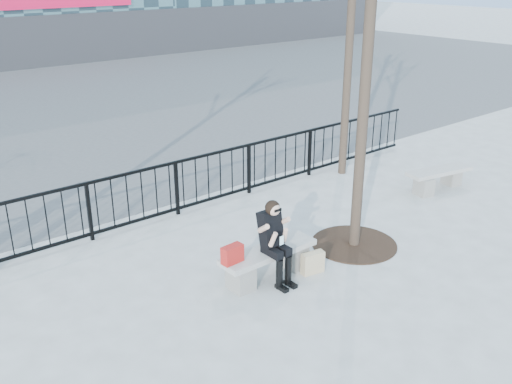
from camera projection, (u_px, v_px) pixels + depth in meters
ground at (268, 277)px, 9.02m from camera, size 120.00×120.00×0.00m
railing at (168, 190)px, 10.97m from camera, size 14.00×0.06×1.10m
tree_grate at (354, 244)px, 10.06m from camera, size 1.50×1.50×0.02m
bench_main at (269, 260)px, 8.91m from camera, size 1.65×0.46×0.49m
bench_second at (439, 177)px, 12.45m from camera, size 1.56×0.43×0.46m
seated_woman at (276, 243)px, 8.65m from camera, size 0.50×0.64×1.34m
handbag at (232, 254)px, 8.40m from camera, size 0.34×0.17×0.27m
shopping_bag at (313, 263)px, 9.08m from camera, size 0.40×0.21×0.36m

